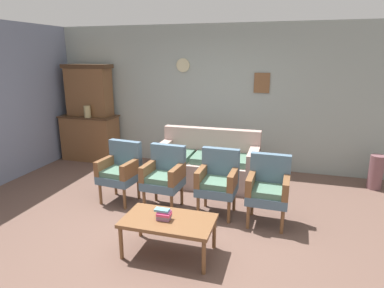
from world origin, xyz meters
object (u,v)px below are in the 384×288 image
(armchair_by_doorway, at_px, (268,187))
(floor_vase_by_wall, at_px, (376,172))
(book_stack_on_table, at_px, (164,214))
(vase_on_cabinet, at_px, (87,112))
(floral_couch, at_px, (208,164))
(coffee_table, at_px, (169,223))
(armchair_near_couch_end, at_px, (120,169))
(side_cabinet, at_px, (91,137))
(armchair_near_cabinet, at_px, (164,174))
(armchair_row_middle, at_px, (218,179))

(armchair_by_doorway, height_order, floor_vase_by_wall, armchair_by_doorway)
(armchair_by_doorway, bearing_deg, floor_vase_by_wall, 45.29)
(book_stack_on_table, bearing_deg, vase_on_cabinet, 134.96)
(vase_on_cabinet, relative_size, floral_couch, 0.14)
(coffee_table, bearing_deg, book_stack_on_table, -152.08)
(floral_couch, relative_size, book_stack_on_table, 9.54)
(vase_on_cabinet, xyz_separation_m, armchair_by_doorway, (3.67, -1.58, -0.55))
(armchair_near_couch_end, relative_size, coffee_table, 0.90)
(side_cabinet, height_order, armchair_near_cabinet, side_cabinet)
(armchair_near_couch_end, height_order, armchair_row_middle, same)
(book_stack_on_table, bearing_deg, floor_vase_by_wall, 45.30)
(armchair_near_couch_end, bearing_deg, armchair_by_doorway, -2.00)
(vase_on_cabinet, distance_m, armchair_near_cabinet, 2.75)
(side_cabinet, distance_m, coffee_table, 3.92)
(coffee_table, height_order, floor_vase_by_wall, floor_vase_by_wall)
(vase_on_cabinet, distance_m, book_stack_on_table, 3.76)
(armchair_near_cabinet, xyz_separation_m, coffee_table, (0.46, -1.08, -0.12))
(armchair_row_middle, xyz_separation_m, armchair_by_doorway, (0.68, -0.08, 0.00))
(floral_couch, relative_size, floor_vase_by_wall, 3.02)
(armchair_near_cabinet, xyz_separation_m, book_stack_on_table, (0.41, -1.10, -0.02))
(floral_couch, distance_m, coffee_table, 2.18)
(armchair_by_doorway, xyz_separation_m, coffee_table, (-0.99, -1.03, -0.12))
(vase_on_cabinet, bearing_deg, armchair_by_doorway, -23.30)
(armchair_row_middle, bearing_deg, vase_on_cabinet, 153.29)
(armchair_near_cabinet, xyz_separation_m, armchair_by_doorway, (1.45, -0.05, 0.00))
(floral_couch, bearing_deg, vase_on_cabinet, 170.60)
(armchair_near_couch_end, bearing_deg, floral_couch, 44.90)
(side_cabinet, relative_size, armchair_by_doorway, 1.28)
(vase_on_cabinet, height_order, armchair_by_doorway, vase_on_cabinet)
(side_cabinet, bearing_deg, armchair_near_cabinet, -36.42)
(coffee_table, relative_size, book_stack_on_table, 5.54)
(floor_vase_by_wall, bearing_deg, armchair_near_cabinet, -152.58)
(armchair_near_cabinet, height_order, floor_vase_by_wall, armchair_near_cabinet)
(floor_vase_by_wall, bearing_deg, armchair_row_middle, -145.76)
(floral_couch, relative_size, armchair_row_middle, 1.91)
(armchair_near_cabinet, relative_size, armchair_row_middle, 1.00)
(coffee_table, bearing_deg, floral_couch, 92.30)
(side_cabinet, relative_size, book_stack_on_table, 6.40)
(armchair_row_middle, bearing_deg, armchair_near_couch_end, -179.97)
(floral_couch, bearing_deg, armchair_near_couch_end, -135.10)
(armchair_by_doorway, bearing_deg, armchair_row_middle, 173.60)
(side_cabinet, height_order, armchair_by_doorway, side_cabinet)
(floral_couch, distance_m, armchair_near_couch_end, 1.53)
(armchair_near_couch_end, height_order, armchair_by_doorway, same)
(side_cabinet, height_order, floral_couch, side_cabinet)
(floral_couch, distance_m, armchair_by_doorway, 1.59)
(coffee_table, height_order, book_stack_on_table, book_stack_on_table)
(armchair_near_cabinet, bearing_deg, book_stack_on_table, -69.44)
(side_cabinet, xyz_separation_m, floor_vase_by_wall, (5.40, -0.10, -0.18))
(floral_couch, relative_size, armchair_by_doorway, 1.91)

